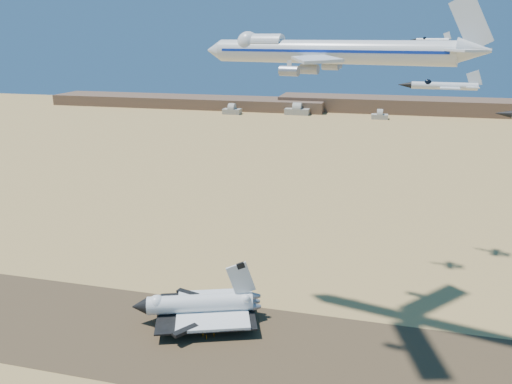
% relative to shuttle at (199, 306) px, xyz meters
% --- Properties ---
extents(ground, '(1200.00, 1200.00, 0.00)m').
position_rel_shuttle_xyz_m(ground, '(14.76, -11.73, -5.78)').
color(ground, tan).
rests_on(ground, ground).
extents(runway, '(600.00, 50.00, 0.06)m').
position_rel_shuttle_xyz_m(runway, '(14.76, -11.73, -5.75)').
color(runway, brown).
rests_on(runway, ground).
extents(ridgeline, '(960.00, 90.00, 18.00)m').
position_rel_shuttle_xyz_m(ridgeline, '(80.07, 515.57, 1.85)').
color(ridgeline, brown).
rests_on(ridgeline, ground).
extents(hangars, '(200.50, 29.50, 30.00)m').
position_rel_shuttle_xyz_m(hangars, '(-49.24, 466.70, -0.95)').
color(hangars, '#A19C8E').
rests_on(hangars, ground).
extents(shuttle, '(44.15, 35.88, 21.48)m').
position_rel_shuttle_xyz_m(shuttle, '(0.00, 0.00, 0.00)').
color(shuttle, silver).
rests_on(shuttle, runway).
extents(carrier_747, '(84.34, 63.70, 20.96)m').
position_rel_shuttle_xyz_m(carrier_747, '(36.91, 9.18, 83.58)').
color(carrier_747, silver).
extents(crew_a, '(0.54, 0.71, 1.74)m').
position_rel_shuttle_xyz_m(crew_a, '(6.09, -10.20, -4.84)').
color(crew_a, '#BA6C0A').
rests_on(crew_a, runway).
extents(crew_b, '(0.64, 0.99, 1.92)m').
position_rel_shuttle_xyz_m(crew_b, '(4.60, -9.00, -4.76)').
color(crew_b, '#BA6C0A').
rests_on(crew_b, runway).
extents(crew_c, '(1.11, 0.88, 1.68)m').
position_rel_shuttle_xyz_m(crew_c, '(7.99, -8.30, -4.88)').
color(crew_c, '#BA6C0A').
rests_on(crew_c, runway).
extents(chase_jet_a, '(15.44, 8.36, 3.85)m').
position_rel_shuttle_xyz_m(chase_jet_a, '(66.65, -37.04, 78.75)').
color(chase_jet_a, silver).
extents(chase_jet_c, '(14.37, 7.93, 3.59)m').
position_rel_shuttle_xyz_m(chase_jet_c, '(53.00, 57.45, 82.45)').
color(chase_jet_c, silver).
extents(chase_jet_d, '(15.65, 9.18, 4.00)m').
position_rel_shuttle_xyz_m(chase_jet_d, '(73.04, 76.27, 86.41)').
color(chase_jet_d, silver).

